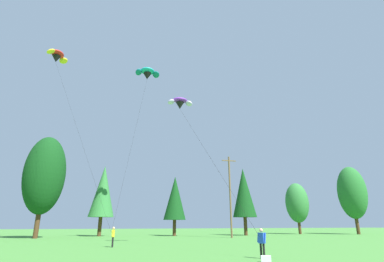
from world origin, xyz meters
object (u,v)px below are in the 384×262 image
at_px(parafoil_kite_far_red_yellow, 57,56).
at_px(parafoil_kite_mid_purple, 180,103).
at_px(utility_pole, 230,194).
at_px(kite_flyer_mid, 262,241).
at_px(picnic_cooler, 266,259).
at_px(kite_flyer_near, 113,235).
at_px(parafoil_kite_high_teal, 147,73).

bearing_deg(parafoil_kite_far_red_yellow, parafoil_kite_mid_purple, -38.13).
bearing_deg(utility_pole, kite_flyer_mid, -108.41).
bearing_deg(kite_flyer_mid, picnic_cooler, -112.94).
xyz_separation_m(kite_flyer_near, parafoil_kite_high_teal, (3.33, 11.56, 22.45)).
relative_size(parafoil_kite_high_teal, parafoil_kite_far_red_yellow, 0.93).
bearing_deg(kite_flyer_near, picnic_cooler, -58.67).
relative_size(utility_pole, parafoil_kite_far_red_yellow, 0.47).
bearing_deg(parafoil_kite_high_teal, parafoil_kite_mid_purple, -75.81).
xyz_separation_m(parafoil_kite_high_teal, picnic_cooler, (4.44, -24.32, -23.26)).
bearing_deg(kite_flyer_near, kite_flyer_mid, -52.64).
xyz_separation_m(utility_pole, kite_flyer_near, (-16.50, -13.01, -5.15)).
bearing_deg(picnic_cooler, kite_flyer_near, -33.57).
xyz_separation_m(kite_flyer_near, parafoil_kite_far_red_yellow, (-9.73, 13.24, 24.30)).
relative_size(parafoil_kite_high_teal, parafoil_kite_mid_purple, 1.66).
bearing_deg(parafoil_kite_far_red_yellow, utility_pole, -0.50).
xyz_separation_m(kite_flyer_mid, picnic_cooler, (-0.70, -1.66, -0.82)).
height_order(utility_pole, parafoil_kite_far_red_yellow, parafoil_kite_far_red_yellow).
xyz_separation_m(parafoil_kite_mid_purple, picnic_cooler, (1.74, -13.63, -14.37)).
bearing_deg(parafoil_kite_high_teal, utility_pole, 6.28).
relative_size(kite_flyer_near, parafoil_kite_mid_purple, 0.12).
relative_size(utility_pole, picnic_cooler, 22.54).
bearing_deg(utility_pole, picnic_cooler, -108.71).
relative_size(kite_flyer_near, parafoil_kite_far_red_yellow, 0.07).
bearing_deg(kite_flyer_mid, utility_pole, 71.59).
bearing_deg(parafoil_kite_far_red_yellow, kite_flyer_near, -53.68).
distance_m(parafoil_kite_far_red_yellow, picnic_cooler, 40.16).
distance_m(utility_pole, parafoil_kite_high_teal, 21.79).
height_order(kite_flyer_mid, parafoil_kite_far_red_yellow, parafoil_kite_far_red_yellow).
bearing_deg(parafoil_kite_mid_purple, parafoil_kite_far_red_yellow, 141.87).
bearing_deg(parafoil_kite_far_red_yellow, parafoil_kite_high_teal, -7.34).
distance_m(utility_pole, kite_flyer_near, 21.63).
xyz_separation_m(kite_flyer_mid, parafoil_kite_high_teal, (-5.15, 22.65, 22.45)).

